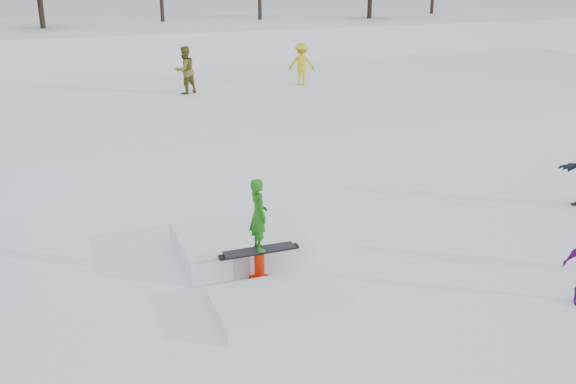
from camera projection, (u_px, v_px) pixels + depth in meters
name	position (u px, v px, depth m)	size (l,w,h in m)	color
ground	(300.00, 280.00, 12.61)	(120.00, 120.00, 0.00)	white
snow_berm	(116.00, 44.00, 38.60)	(60.00, 14.00, 2.40)	white
snow_midrise	(157.00, 102.00, 26.55)	(50.00, 18.00, 0.80)	white
walker_olive	(185.00, 70.00, 25.93)	(0.93, 0.72, 1.91)	brown
walker_ygreen	(302.00, 64.00, 27.84)	(1.17, 0.67, 1.81)	yellow
jib_rail_feature	(250.00, 255.00, 12.97)	(2.60, 4.40, 2.11)	white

